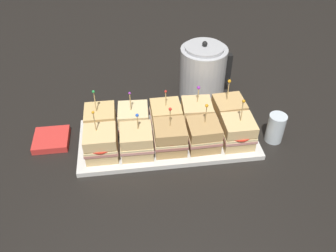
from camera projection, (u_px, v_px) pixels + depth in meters
ground_plane at (168, 141)px, 1.25m from camera, size 6.00×6.00×0.00m
serving_platter at (168, 139)px, 1.25m from camera, size 0.61×0.27×0.02m
sandwich_front_far_left at (101, 144)px, 1.14m from camera, size 0.11×0.11×0.18m
sandwich_front_left at (137, 141)px, 1.16m from camera, size 0.11×0.11×0.16m
sandwich_front_center at (170, 137)px, 1.17m from camera, size 0.11×0.11×0.17m
sandwich_front_right at (203, 135)px, 1.18m from camera, size 0.11×0.11×0.17m
sandwich_front_far_right at (238, 132)px, 1.19m from camera, size 0.11×0.11×0.18m
sandwich_back_far_left at (101, 121)px, 1.23m from camera, size 0.11×0.11×0.18m
sandwich_back_left at (134, 120)px, 1.24m from camera, size 0.11×0.11×0.17m
sandwich_back_center at (166, 116)px, 1.26m from camera, size 0.11×0.11×0.16m
sandwich_back_right at (197, 114)px, 1.27m from camera, size 0.11×0.11×0.16m
sandwich_back_far_right at (228, 112)px, 1.27m from camera, size 0.11×0.12×0.18m
kettle_steel at (203, 71)px, 1.40m from camera, size 0.20×0.18×0.24m
drinking_glass at (276, 128)px, 1.22m from camera, size 0.06×0.06×0.11m
napkin_stack at (51, 139)px, 1.24m from camera, size 0.12×0.12×0.02m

